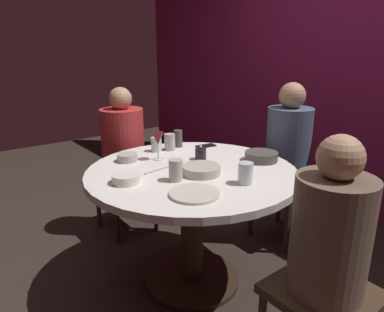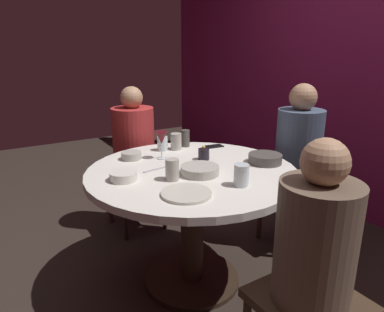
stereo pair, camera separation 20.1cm
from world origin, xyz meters
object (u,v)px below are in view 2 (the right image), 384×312
object	(u,v)px
bowl_small_white	(200,170)
cup_near_candle	(172,170)
cup_center_front	(176,141)
dining_table	(192,197)
seated_diner_back	(298,149)
bowl_salad_center	(131,156)
cell_phone	(213,146)
dinner_plate	(186,193)
cup_far_edge	(241,175)
seated_diner_left	(134,143)
bowl_serving_large	(265,159)
cup_by_left_diner	(185,138)
wine_glass	(161,139)
candle_holder	(204,154)
seated_diner_right	(315,248)
bowl_sauce_side	(123,176)
cup_by_right_diner	(162,143)

from	to	relation	value
bowl_small_white	cup_near_candle	distance (m)	0.18
cup_center_front	dining_table	bearing A→B (deg)	-17.21
bowl_small_white	cup_center_front	world-z (taller)	cup_center_front
seated_diner_back	bowl_salad_center	distance (m)	1.18
cell_phone	bowl_salad_center	world-z (taller)	bowl_salad_center
dinner_plate	cup_far_edge	size ratio (longest dim) A/B	2.17
dining_table	seated_diner_left	world-z (taller)	seated_diner_left
bowl_serving_large	cup_by_left_diner	world-z (taller)	cup_by_left_diner
wine_glass	cell_phone	size ratio (longest dim) A/B	1.26
cup_near_candle	candle_holder	bearing A→B (deg)	121.38
seated_diner_right	bowl_small_white	bearing A→B (deg)	0.63
cup_far_edge	cup_center_front	bearing A→B (deg)	176.24
cup_far_edge	seated_diner_left	bearing A→B (deg)	-176.35
seated_diner_left	cup_near_candle	distance (m)	0.98
dining_table	dinner_plate	xyz separation A→B (m)	(0.30, -0.22, 0.18)
cell_phone	cup_far_edge	xyz separation A→B (m)	(0.67, -0.30, 0.05)
wine_glass	bowl_small_white	bearing A→B (deg)	6.68
bowl_salad_center	bowl_serving_large	bearing A→B (deg)	52.60
dinner_plate	bowl_small_white	size ratio (longest dim) A/B	1.15
seated_diner_left	bowl_salad_center	size ratio (longest dim) A/B	9.20
cup_by_left_diner	seated_diner_right	bearing A→B (deg)	-9.45
seated_diner_right	dinner_plate	xyz separation A→B (m)	(-0.58, -0.22, 0.06)
seated_diner_right	cell_phone	size ratio (longest dim) A/B	8.08
cup_near_candle	seated_diner_right	bearing A→B (deg)	12.84
cup_by_left_diner	seated_diner_back	bearing A→B (deg)	56.66
dining_table	wine_glass	size ratio (longest dim) A/B	6.95
cup_by_left_diner	bowl_salad_center	bearing A→B (deg)	-80.36
seated_diner_right	wine_glass	bearing A→B (deg)	2.58
seated_diner_back	seated_diner_right	world-z (taller)	seated_diner_back
dinner_plate	cup_center_front	size ratio (longest dim) A/B	2.18
bowl_sauce_side	cup_by_left_diner	size ratio (longest dim) A/B	1.22
bowl_serving_large	bowl_small_white	bearing A→B (deg)	-95.51
cup_center_front	cup_by_right_diner	bearing A→B (deg)	-108.12
dinner_plate	bowl_salad_center	bearing A→B (deg)	-179.79
dining_table	seated_diner_back	bearing A→B (deg)	90.00
dining_table	bowl_small_white	xyz separation A→B (m)	(0.10, -0.01, 0.20)
seated_diner_left	bowl_sauce_side	world-z (taller)	seated_diner_left
cup_center_front	bowl_salad_center	bearing A→B (deg)	-83.05
seated_diner_right	candle_holder	size ratio (longest dim) A/B	12.30
wine_glass	dining_table	bearing A→B (deg)	10.69
seated_diner_left	bowl_serving_large	distance (m)	1.10
seated_diner_left	cup_center_front	world-z (taller)	seated_diner_left
seated_diner_left	candle_holder	bearing A→B (deg)	12.05
bowl_serving_large	cup_far_edge	distance (m)	0.42
dinner_plate	cup_by_left_diner	bearing A→B (deg)	149.34
seated_diner_right	bowl_serving_large	xyz separation A→B (m)	(-0.75, 0.44, 0.08)
dining_table	wine_glass	bearing A→B (deg)	-169.31
seated_diner_back	cup_center_front	world-z (taller)	seated_diner_back
seated_diner_right	cup_center_front	size ratio (longest dim) A/B	10.00
dinner_plate	cup_by_left_diner	distance (m)	0.87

